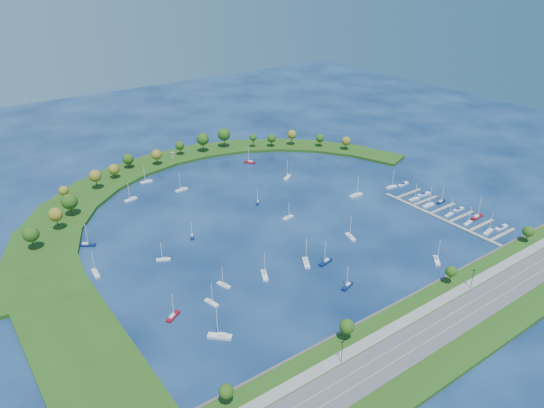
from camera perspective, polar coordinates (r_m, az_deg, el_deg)
ground at (r=301.08m, az=-0.21°, el=-1.27°), size 700.00×700.00×0.00m
south_shoreline at (r=228.31m, az=18.57°, el=-12.56°), size 420.00×43.10×11.60m
breakwater at (r=318.77m, az=-12.17°, el=-0.06°), size 286.74×247.64×2.00m
breakwater_trees at (r=358.93m, az=-10.66°, el=4.82°), size 240.40×87.99×15.62m
harbor_tower at (r=387.61m, az=-11.04°, el=5.38°), size 2.60×2.60×4.56m
dock_system at (r=318.81m, az=18.99°, el=-1.09°), size 24.28×82.00×1.60m
moored_boat_0 at (r=269.85m, az=17.93°, el=-5.97°), size 7.65×7.99×12.71m
moored_boat_1 at (r=263.61m, az=-12.04°, el=-6.01°), size 7.04×5.07×10.24m
moored_boat_2 at (r=261.55m, az=-19.12°, el=-7.27°), size 3.03×8.45×12.16m
moored_boat_3 at (r=255.54m, az=3.83°, el=-6.52°), size 7.06×9.48×13.88m
moored_boat_4 at (r=331.07m, az=-15.50°, el=0.55°), size 8.47×3.76×12.03m
moored_boat_5 at (r=287.09m, az=-19.98°, el=-4.26°), size 8.51×7.07×12.82m
moored_boat_6 at (r=246.02m, az=-0.85°, el=-7.89°), size 6.23×9.10×13.12m
moored_boat_7 at (r=225.15m, az=-11.01°, el=-12.15°), size 7.96×6.06×11.71m
moored_boat_8 at (r=230.24m, az=-6.79°, el=-10.83°), size 3.76×7.71×10.92m
moored_boat_9 at (r=240.50m, az=-5.41°, el=-8.94°), size 4.02×7.53×10.66m
moored_boat_10 at (r=257.12m, az=6.00°, el=-6.40°), size 8.78×4.07×12.46m
moored_boat_11 at (r=281.26m, az=-8.94°, el=-3.54°), size 4.44×6.90×9.87m
moored_boat_12 at (r=377.58m, az=-2.52°, el=4.73°), size 6.94×8.28×12.52m
moored_boat_13 at (r=212.38m, az=-5.83°, el=-14.43°), size 8.99×8.84×14.48m
moored_boat_14 at (r=297.64m, az=1.81°, el=-1.44°), size 7.20×2.61×10.36m
moored_boat_15 at (r=280.55m, az=8.75°, el=-3.59°), size 4.59×8.81×12.47m
moored_boat_16 at (r=241.31m, az=8.41°, el=-8.99°), size 8.09×4.44×11.45m
moored_boat_17 at (r=337.47m, az=-10.08°, el=1.64°), size 8.56×2.92×12.37m
moored_boat_18 at (r=354.66m, az=-13.87°, el=2.50°), size 8.19×2.90×11.81m
moored_boat_19 at (r=315.33m, az=-1.62°, el=0.23°), size 5.57×6.13×9.53m
moored_boat_20 at (r=328.90m, az=9.38°, el=1.03°), size 9.26×2.96×13.46m
moored_boat_21 at (r=351.35m, az=1.74°, el=3.06°), size 8.87×6.98×13.16m
docked_boat_0 at (r=306.43m, az=23.03°, el=-2.83°), size 8.68×3.76×12.35m
docked_boat_1 at (r=314.28m, az=24.25°, el=-2.39°), size 9.24×2.82×1.87m
docked_boat_2 at (r=312.19m, az=21.06°, el=-1.93°), size 7.39×3.08×10.53m
docked_boat_3 at (r=320.85m, az=21.94°, el=-1.30°), size 9.62×3.35×13.88m
docked_boat_4 at (r=318.20m, az=19.20°, el=-1.08°), size 7.27×2.77×10.42m
docked_boat_5 at (r=326.83m, az=20.12°, el=-0.55°), size 8.04×2.60×1.62m
docked_boat_6 at (r=325.82m, az=17.08°, el=-0.09°), size 8.91×2.61×13.05m
docked_boat_7 at (r=333.03m, az=18.38°, el=0.29°), size 7.87×3.37×11.20m
docked_boat_8 at (r=331.74m, az=15.61°, el=0.59°), size 7.76×2.83×11.17m
docked_boat_9 at (r=340.02m, az=16.60°, el=1.06°), size 9.67×3.60×1.93m
docked_boat_10 at (r=345.37m, az=13.20°, el=1.92°), size 8.21×2.98×11.82m
docked_boat_11 at (r=351.71m, az=14.46°, el=2.18°), size 9.14×3.61×1.81m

